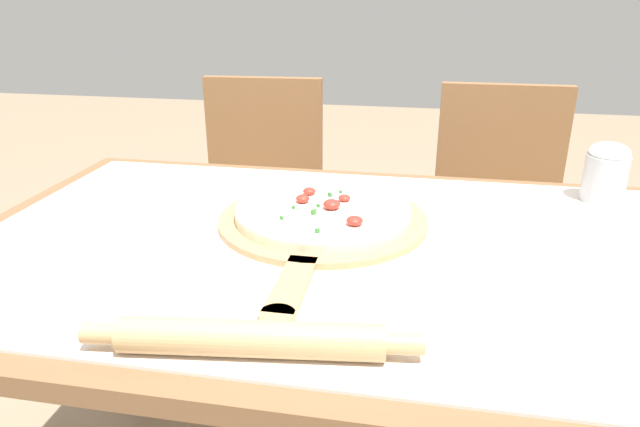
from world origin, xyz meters
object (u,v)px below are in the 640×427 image
object	(u,v)px
pizza	(323,210)
flour_cup	(606,172)
pizza_peel	(321,223)
rolling_pin	(251,339)
chair_right	(497,214)
chair_left	(261,199)

from	to	relation	value
pizza	flour_cup	world-z (taller)	flour_cup
pizza_peel	pizza	bearing A→B (deg)	89.47
pizza	flour_cup	xyz separation A→B (m)	(0.54, 0.22, 0.04)
rolling_pin	chair_right	size ratio (longest dim) A/B	0.46
rolling_pin	chair_left	world-z (taller)	chair_left
chair_right	pizza_peel	bearing A→B (deg)	-119.20
pizza_peel	chair_left	distance (m)	0.83
rolling_pin	flour_cup	distance (m)	0.84
pizza_peel	pizza	distance (m)	0.03
pizza_peel	chair_left	xyz separation A→B (m)	(-0.33, 0.73, -0.24)
pizza_peel	chair_right	distance (m)	0.87
pizza	rolling_pin	distance (m)	0.42
chair_left	flour_cup	distance (m)	1.04
pizza	rolling_pin	bearing A→B (deg)	-91.65
pizza	flour_cup	size ratio (longest dim) A/B	2.67
rolling_pin	flour_cup	bearing A→B (deg)	49.10
chair_left	flour_cup	world-z (taller)	chair_left
pizza_peel	rolling_pin	distance (m)	0.40
rolling_pin	chair_right	world-z (taller)	chair_right
chair_left	chair_right	bearing A→B (deg)	-3.53
rolling_pin	chair_left	size ratio (longest dim) A/B	0.46
flour_cup	pizza_peel	bearing A→B (deg)	-156.23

